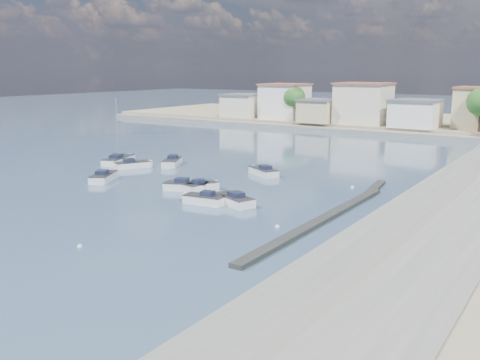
# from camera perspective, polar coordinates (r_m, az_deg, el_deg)

# --- Properties ---
(ground) EXTENTS (400.00, 400.00, 0.00)m
(ground) POSITION_cam_1_polar(r_m,az_deg,el_deg) (75.05, 13.54, 1.84)
(ground) COLOR #2B3E57
(ground) RESTS_ON ground
(seawall_walkway) EXTENTS (5.00, 90.00, 1.80)m
(seawall_walkway) POSITION_cam_1_polar(r_m,az_deg,el_deg) (44.68, 23.96, -4.38)
(seawall_walkway) COLOR slate
(seawall_walkway) RESTS_ON ground
(breakwater) EXTENTS (2.00, 31.02, 0.35)m
(breakwater) POSITION_cam_1_polar(r_m,az_deg,el_deg) (47.67, 9.98, -3.45)
(breakwater) COLOR black
(breakwater) RESTS_ON ground
(far_shore_land) EXTENTS (160.00, 40.00, 1.40)m
(far_shore_land) POSITION_cam_1_polar(r_m,az_deg,el_deg) (124.74, 21.87, 5.50)
(far_shore_land) COLOR gray
(far_shore_land) RESTS_ON ground
(far_shore_quay) EXTENTS (160.00, 2.50, 0.80)m
(far_shore_quay) POSITION_cam_1_polar(r_m,az_deg,el_deg) (104.41, 19.45, 4.44)
(far_shore_quay) COLOR slate
(far_shore_quay) RESTS_ON ground
(shore_trees) EXTENTS (74.56, 38.32, 7.92)m
(shore_trees) POSITION_cam_1_polar(r_m,az_deg,el_deg) (99.36, 23.95, 7.14)
(shore_trees) COLOR #38281E
(shore_trees) RESTS_ON ground
(motorboat_a) EXTENTS (3.94, 5.23, 1.48)m
(motorboat_a) POSITION_cam_1_polar(r_m,az_deg,el_deg) (63.25, -14.25, 0.33)
(motorboat_a) COLOR white
(motorboat_a) RESTS_ON ground
(motorboat_b) EXTENTS (2.37, 4.30, 1.48)m
(motorboat_b) POSITION_cam_1_polar(r_m,az_deg,el_deg) (56.24, -3.98, -0.74)
(motorboat_b) COLOR white
(motorboat_b) RESTS_ON ground
(motorboat_c) EXTENTS (5.30, 3.49, 1.48)m
(motorboat_c) POSITION_cam_1_polar(r_m,az_deg,el_deg) (50.62, -0.87, -2.13)
(motorboat_c) COLOR white
(motorboat_c) RESTS_ON ground
(motorboat_d) EXTENTS (4.48, 2.12, 1.48)m
(motorboat_d) POSITION_cam_1_polar(r_m,az_deg,el_deg) (50.80, -4.06, -2.11)
(motorboat_d) COLOR white
(motorboat_d) RESTS_ON ground
(motorboat_e) EXTENTS (3.52, 4.81, 1.48)m
(motorboat_e) POSITION_cam_1_polar(r_m,az_deg,el_deg) (70.25, -11.23, 1.59)
(motorboat_e) COLOR white
(motorboat_e) RESTS_ON ground
(motorboat_f) EXTENTS (4.84, 3.84, 1.48)m
(motorboat_f) POSITION_cam_1_polar(r_m,az_deg,el_deg) (64.47, 2.42, 0.90)
(motorboat_f) COLOR white
(motorboat_f) RESTS_ON ground
(motorboat_g) EXTENTS (3.89, 5.15, 1.48)m
(motorboat_g) POSITION_cam_1_polar(r_m,az_deg,el_deg) (71.21, -7.31, 1.85)
(motorboat_g) COLOR white
(motorboat_g) RESTS_ON ground
(motorboat_h) EXTENTS (5.12, 3.47, 1.48)m
(motorboat_h) POSITION_cam_1_polar(r_m,az_deg,el_deg) (56.49, -5.52, -0.71)
(motorboat_h) COLOR white
(motorboat_h) RESTS_ON ground
(sailboat) EXTENTS (3.85, 6.64, 9.00)m
(sailboat) POSITION_cam_1_polar(r_m,az_deg,el_deg) (74.54, -12.73, 2.13)
(sailboat) COLOR white
(sailboat) RESTS_ON ground
(mooring_buoys) EXTENTS (19.38, 34.57, 0.38)m
(mooring_buoys) POSITION_cam_1_polar(r_m,az_deg,el_deg) (48.90, 6.69, -3.11)
(mooring_buoys) COLOR white
(mooring_buoys) RESTS_ON ground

